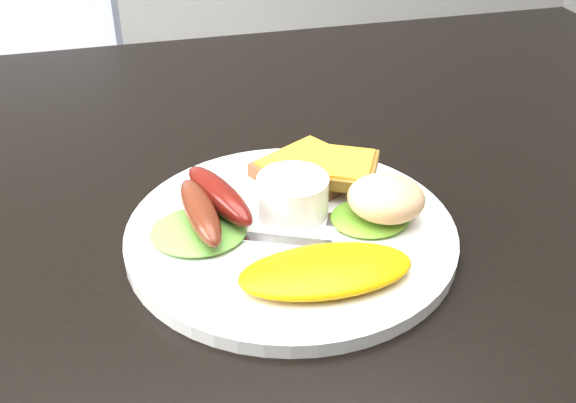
# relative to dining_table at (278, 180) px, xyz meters

# --- Properties ---
(dining_table) EXTENTS (1.20, 0.80, 0.04)m
(dining_table) POSITION_rel_dining_table_xyz_m (0.00, 0.00, 0.00)
(dining_table) COLOR black
(dining_table) RESTS_ON ground
(dining_chair) EXTENTS (0.58, 0.58, 0.05)m
(dining_chair) POSITION_rel_dining_table_xyz_m (-0.35, 0.73, -0.28)
(dining_chair) COLOR tan
(dining_chair) RESTS_ON ground
(plate) EXTENTS (0.28, 0.28, 0.01)m
(plate) POSITION_rel_dining_table_xyz_m (-0.02, -0.13, 0.03)
(plate) COLOR white
(plate) RESTS_ON dining_table
(lettuce_left) EXTENTS (0.09, 0.09, 0.01)m
(lettuce_left) POSITION_rel_dining_table_xyz_m (-0.10, -0.12, 0.04)
(lettuce_left) COLOR #4FA036
(lettuce_left) RESTS_ON plate
(lettuce_right) EXTENTS (0.08, 0.07, 0.01)m
(lettuce_right) POSITION_rel_dining_table_xyz_m (0.05, -0.14, 0.04)
(lettuce_right) COLOR #40941B
(lettuce_right) RESTS_ON plate
(omelette) EXTENTS (0.14, 0.07, 0.02)m
(omelette) POSITION_rel_dining_table_xyz_m (-0.01, -0.21, 0.04)
(omelette) COLOR orange
(omelette) RESTS_ON plate
(sausage_a) EXTENTS (0.03, 0.10, 0.02)m
(sausage_a) POSITION_rel_dining_table_xyz_m (-0.10, -0.12, 0.05)
(sausage_a) COLOR maroon
(sausage_a) RESTS_ON lettuce_left
(sausage_b) EXTENTS (0.06, 0.11, 0.03)m
(sausage_b) POSITION_rel_dining_table_xyz_m (-0.08, -0.10, 0.05)
(sausage_b) COLOR #600D0B
(sausage_b) RESTS_ON lettuce_left
(ramekin) EXTENTS (0.06, 0.06, 0.04)m
(ramekin) POSITION_rel_dining_table_xyz_m (-0.01, -0.11, 0.05)
(ramekin) COLOR white
(ramekin) RESTS_ON plate
(toast_a) EXTENTS (0.12, 0.12, 0.01)m
(toast_a) POSITION_rel_dining_table_xyz_m (0.02, -0.06, 0.04)
(toast_a) COLOR brown
(toast_a) RESTS_ON plate
(toast_b) EXTENTS (0.09, 0.09, 0.01)m
(toast_b) POSITION_rel_dining_table_xyz_m (0.04, -0.08, 0.05)
(toast_b) COLOR olive
(toast_b) RESTS_ON toast_a
(potato_salad) EXTENTS (0.08, 0.08, 0.04)m
(potato_salad) POSITION_rel_dining_table_xyz_m (0.06, -0.14, 0.06)
(potato_salad) COLOR beige
(potato_salad) RESTS_ON lettuce_right
(fork) EXTENTS (0.14, 0.07, 0.00)m
(fork) POSITION_rel_dining_table_xyz_m (-0.06, -0.14, 0.03)
(fork) COLOR #ADAFB7
(fork) RESTS_ON plate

